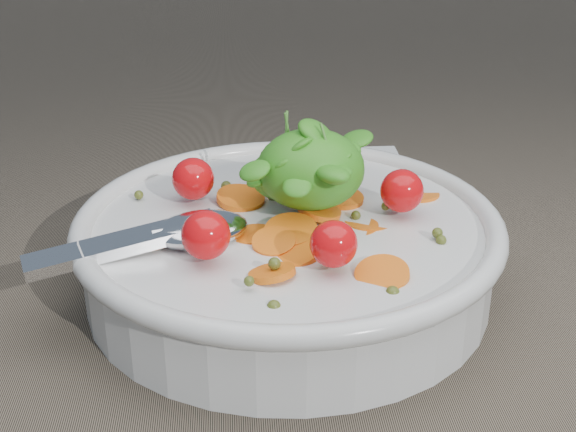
{
  "coord_description": "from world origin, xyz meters",
  "views": [
    {
      "loc": [
        -0.05,
        -0.49,
        0.28
      ],
      "look_at": [
        -0.01,
        -0.02,
        0.06
      ],
      "focal_mm": 50.0,
      "sensor_mm": 36.0,
      "label": 1
    }
  ],
  "objects": [
    {
      "name": "napkin",
      "position": [
        0.02,
        0.16,
        0.0
      ],
      "size": [
        0.18,
        0.16,
        0.01
      ],
      "primitive_type": "cube",
      "rotation": [
        0.0,
        0.0,
        -0.0
      ],
      "color": "white",
      "rests_on": "ground"
    },
    {
      "name": "ground",
      "position": [
        0.0,
        0.0,
        0.0
      ],
      "size": [
        6.0,
        6.0,
        0.0
      ],
      "primitive_type": "plane",
      "color": "#6C5F4D",
      "rests_on": "ground"
    },
    {
      "name": "bowl",
      "position": [
        -0.01,
        -0.02,
        0.03
      ],
      "size": [
        0.31,
        0.29,
        0.12
      ],
      "color": "silver",
      "rests_on": "ground"
    }
  ]
}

